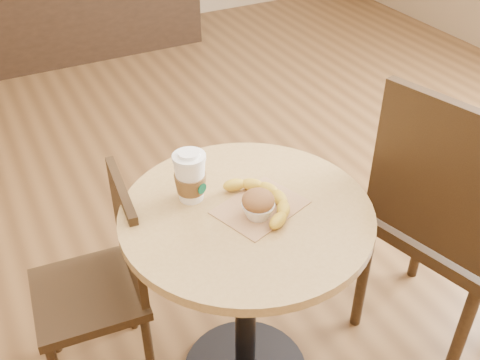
{
  "coord_description": "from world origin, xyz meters",
  "views": [
    {
      "loc": [
        -0.63,
        -1.11,
        1.74
      ],
      "look_at": [
        -0.05,
        0.01,
        0.83
      ],
      "focal_mm": 42.0,
      "sensor_mm": 36.0,
      "label": 1
    }
  ],
  "objects_px": {
    "chair_left": "(103,280)",
    "coffee_cup": "(190,178)",
    "cafe_table": "(246,264)",
    "chair_right": "(447,220)",
    "banana": "(264,199)",
    "muffin": "(258,204)"
  },
  "relations": [
    {
      "from": "chair_left",
      "to": "muffin",
      "type": "relative_size",
      "value": 8.41
    },
    {
      "from": "chair_left",
      "to": "chair_right",
      "type": "distance_m",
      "value": 1.13
    },
    {
      "from": "chair_left",
      "to": "muffin",
      "type": "xyz_separation_m",
      "value": [
        0.4,
        -0.29,
        0.37
      ]
    },
    {
      "from": "chair_right",
      "to": "cafe_table",
      "type": "bearing_deg",
      "value": 62.56
    },
    {
      "from": "chair_left",
      "to": "banana",
      "type": "height_order",
      "value": "banana"
    },
    {
      "from": "chair_left",
      "to": "chair_right",
      "type": "xyz_separation_m",
      "value": [
        1.05,
        -0.4,
        0.15
      ]
    },
    {
      "from": "muffin",
      "to": "coffee_cup",
      "type": "bearing_deg",
      "value": 128.39
    },
    {
      "from": "chair_right",
      "to": "banana",
      "type": "height_order",
      "value": "chair_right"
    },
    {
      "from": "cafe_table",
      "to": "muffin",
      "type": "relative_size",
      "value": 8.11
    },
    {
      "from": "muffin",
      "to": "banana",
      "type": "distance_m",
      "value": 0.06
    },
    {
      "from": "cafe_table",
      "to": "chair_right",
      "type": "distance_m",
      "value": 0.68
    },
    {
      "from": "cafe_table",
      "to": "chair_right",
      "type": "height_order",
      "value": "chair_right"
    },
    {
      "from": "chair_left",
      "to": "banana",
      "type": "distance_m",
      "value": 0.61
    },
    {
      "from": "chair_right",
      "to": "muffin",
      "type": "height_order",
      "value": "chair_right"
    },
    {
      "from": "chair_right",
      "to": "muffin",
      "type": "relative_size",
      "value": 11.29
    },
    {
      "from": "coffee_cup",
      "to": "banana",
      "type": "xyz_separation_m",
      "value": [
        0.17,
        -0.13,
        -0.05
      ]
    },
    {
      "from": "coffee_cup",
      "to": "chair_left",
      "type": "bearing_deg",
      "value": 133.04
    },
    {
      "from": "coffee_cup",
      "to": "banana",
      "type": "height_order",
      "value": "coffee_cup"
    },
    {
      "from": "cafe_table",
      "to": "coffee_cup",
      "type": "bearing_deg",
      "value": 132.43
    },
    {
      "from": "chair_left",
      "to": "coffee_cup",
      "type": "distance_m",
      "value": 0.49
    },
    {
      "from": "chair_right",
      "to": "coffee_cup",
      "type": "height_order",
      "value": "chair_right"
    },
    {
      "from": "coffee_cup",
      "to": "banana",
      "type": "relative_size",
      "value": 0.59
    }
  ]
}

